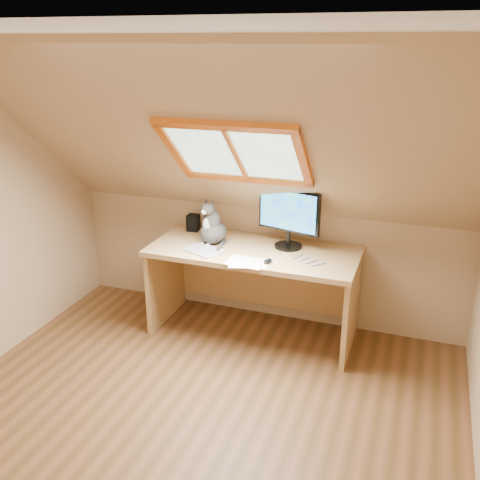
% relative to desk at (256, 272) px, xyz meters
% --- Properties ---
extents(ground, '(3.50, 3.50, 0.00)m').
position_rel_desk_xyz_m(ground, '(-0.02, -1.45, -0.54)').
color(ground, brown).
rests_on(ground, ground).
extents(room_shell, '(3.52, 3.52, 2.41)m').
position_rel_desk_xyz_m(room_shell, '(-0.02, -1.54, 0.89)').
color(room_shell, tan).
rests_on(room_shell, ground).
extents(desk, '(1.69, 0.74, 0.77)m').
position_rel_desk_xyz_m(desk, '(0.00, 0.00, 0.00)').
color(desk, tan).
rests_on(desk, ground).
extents(monitor, '(0.53, 0.23, 0.49)m').
position_rel_desk_xyz_m(monitor, '(0.25, 0.06, 0.51)').
color(monitor, black).
rests_on(monitor, desk).
extents(cat, '(0.29, 0.32, 0.40)m').
position_rel_desk_xyz_m(cat, '(-0.36, -0.06, 0.37)').
color(cat, '#433E3B').
rests_on(cat, desk).
extents(desk_speaker, '(0.11, 0.11, 0.14)m').
position_rel_desk_xyz_m(desk_speaker, '(-0.65, 0.18, 0.30)').
color(desk_speaker, black).
rests_on(desk_speaker, desk).
extents(graphics_tablet, '(0.36, 0.31, 0.01)m').
position_rel_desk_xyz_m(graphics_tablet, '(-0.36, -0.25, 0.24)').
color(graphics_tablet, '#B2B2B7').
rests_on(graphics_tablet, desk).
extents(mouse, '(0.07, 0.10, 0.03)m').
position_rel_desk_xyz_m(mouse, '(0.19, -0.31, 0.25)').
color(mouse, black).
rests_on(mouse, desk).
extents(papers, '(0.33, 0.27, 0.00)m').
position_rel_desk_xyz_m(papers, '(-0.00, -0.33, 0.23)').
color(papers, white).
rests_on(papers, desk).
extents(cables, '(0.51, 0.26, 0.01)m').
position_rel_desk_xyz_m(cables, '(0.38, -0.19, 0.24)').
color(cables, silver).
rests_on(cables, desk).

